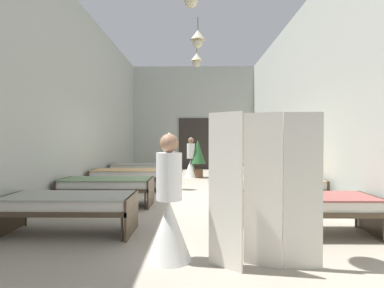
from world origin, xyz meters
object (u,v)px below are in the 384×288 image
object	(u,v)px
nurse_mid_aisle	(169,170)
bed_right_row_0	(310,204)
bed_left_row_0	(70,204)
bed_left_row_1	(107,185)
bed_left_row_2	(127,174)
bed_right_row_3	(246,168)
potted_plant	(198,155)
bed_right_row_1	(276,185)
bed_left_row_3	(140,168)
nurse_near_aisle	(169,215)
nurse_far_aisle	(191,163)
patient_seated_primary	(235,155)
privacy_screen	(264,190)
bed_right_row_2	(258,175)

from	to	relation	value
nurse_mid_aisle	bed_right_row_0	bearing A→B (deg)	44.98
bed_left_row_0	nurse_mid_aisle	size ratio (longest dim) A/B	1.28
bed_left_row_1	bed_left_row_2	xyz separation A→B (m)	(0.00, 1.90, 0.00)
bed_right_row_3	potted_plant	distance (m)	1.89
bed_right_row_1	nurse_mid_aisle	size ratio (longest dim) A/B	1.28
bed_left_row_3	nurse_mid_aisle	world-z (taller)	nurse_mid_aisle
nurse_near_aisle	bed_right_row_3	bearing A→B (deg)	164.65
bed_left_row_1	bed_left_row_3	size ratio (longest dim) A/B	1.00
bed_right_row_0	bed_left_row_2	xyz separation A→B (m)	(-3.58, 3.80, 0.00)
nurse_near_aisle	nurse_far_aisle	bearing A→B (deg)	-179.69
bed_left_row_0	patient_seated_primary	bearing A→B (deg)	60.71
bed_right_row_1	nurse_mid_aisle	world-z (taller)	nurse_mid_aisle
nurse_near_aisle	nurse_mid_aisle	size ratio (longest dim) A/B	1.00
bed_left_row_3	nurse_mid_aisle	distance (m)	2.06
potted_plant	privacy_screen	xyz separation A→B (m)	(0.67, -7.79, 0.01)
bed_left_row_0	nurse_near_aisle	size ratio (longest dim) A/B	1.28
bed_right_row_3	nurse_far_aisle	bearing A→B (deg)	153.81
bed_left_row_3	privacy_screen	xyz separation A→B (m)	(2.63, -6.89, 0.41)
patient_seated_primary	bed_right_row_1	bearing A→B (deg)	-84.81
patient_seated_primary	potted_plant	xyz separation A→B (m)	(-1.27, 0.85, -0.03)
bed_left_row_2	bed_right_row_2	world-z (taller)	same
bed_left_row_2	nurse_near_aisle	world-z (taller)	nurse_near_aisle
bed_right_row_0	nurse_near_aisle	xyz separation A→B (m)	(-2.00, -0.99, 0.09)
nurse_near_aisle	potted_plant	world-z (taller)	nurse_near_aisle
bed_right_row_0	potted_plant	distance (m)	6.81
bed_right_row_1	nurse_mid_aisle	distance (m)	3.21
bed_right_row_0	bed_left_row_3	distance (m)	6.73
bed_right_row_0	privacy_screen	xyz separation A→B (m)	(-0.95, -1.19, 0.41)
nurse_mid_aisle	nurse_far_aisle	bearing A→B (deg)	-178.51
bed_right_row_1	bed_right_row_3	size ratio (longest dim) A/B	1.00
bed_right_row_1	bed_right_row_2	xyz separation A→B (m)	(0.00, 1.90, 0.00)
nurse_near_aisle	privacy_screen	size ratio (longest dim) A/B	0.87
bed_right_row_0	bed_left_row_2	bearing A→B (deg)	133.27
bed_left_row_3	nurse_far_aisle	bearing A→B (deg)	28.27
bed_right_row_3	nurse_far_aisle	distance (m)	2.08
bed_right_row_1	potted_plant	xyz separation A→B (m)	(-1.62, 4.70, 0.40)
bed_left_row_3	nurse_near_aisle	size ratio (longest dim) A/B	1.28
potted_plant	privacy_screen	size ratio (longest dim) A/B	0.82
nurse_mid_aisle	potted_plant	bearing A→B (deg)	176.26
bed_right_row_2	bed_left_row_0	bearing A→B (deg)	-133.27
bed_right_row_1	bed_right_row_3	bearing A→B (deg)	90.00
bed_left_row_1	bed_right_row_2	bearing A→B (deg)	27.97
bed_left_row_1	bed_left_row_2	size ratio (longest dim) A/B	1.00
bed_right_row_1	bed_right_row_0	bearing A→B (deg)	-90.00
bed_left_row_1	nurse_near_aisle	xyz separation A→B (m)	(1.58, -2.89, 0.09)
nurse_near_aisle	nurse_mid_aisle	xyz separation A→B (m)	(-0.43, 4.98, 0.00)
bed_right_row_0	bed_right_row_3	world-z (taller)	same
bed_right_row_2	bed_left_row_1	bearing A→B (deg)	-152.03
bed_right_row_1	potted_plant	size ratio (longest dim) A/B	1.37
bed_right_row_3	bed_left_row_2	bearing A→B (deg)	-152.03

